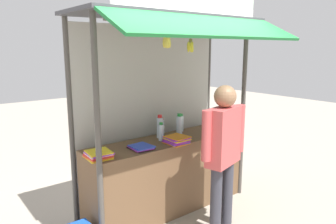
{
  "coord_description": "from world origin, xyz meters",
  "views": [
    {
      "loc": [
        -2.38,
        -3.03,
        2.05
      ],
      "look_at": [
        0.0,
        0.0,
        1.27
      ],
      "focal_mm": 34.22,
      "sensor_mm": 36.0,
      "label": 1
    }
  ],
  "objects": [
    {
      "name": "banana_bunch_inner_left",
      "position": [
        0.01,
        -0.39,
        2.07
      ],
      "size": [
        0.1,
        0.09,
        0.29
      ],
      "color": "#332D23"
    },
    {
      "name": "water_bottle_right",
      "position": [
        0.24,
        0.06,
        1.06
      ],
      "size": [
        0.08,
        0.08,
        0.29
      ],
      "color": "silver",
      "rests_on": "stall_counter"
    },
    {
      "name": "water_bottle_mid_right",
      "position": [
        0.39,
        0.21,
        1.04
      ],
      "size": [
        0.07,
        0.07,
        0.24
      ],
      "color": "silver",
      "rests_on": "stall_counter"
    },
    {
      "name": "water_bottle_mid_left",
      "position": [
        0.06,
        0.2,
        1.04
      ],
      "size": [
        0.07,
        0.07,
        0.24
      ],
      "color": "silver",
      "rests_on": "stall_counter"
    },
    {
      "name": "stall_structure",
      "position": [
        0.0,
        0.09,
        1.65
      ],
      "size": [
        2.36,
        1.41,
        2.77
      ],
      "color": "#4C4742",
      "rests_on": "ground"
    },
    {
      "name": "ground_plane",
      "position": [
        0.0,
        0.0,
        0.0
      ],
      "size": [
        20.0,
        20.0,
        0.0
      ],
      "primitive_type": "plane",
      "color": "#9E9384"
    },
    {
      "name": "stall_counter",
      "position": [
        0.0,
        0.0,
        0.46
      ],
      "size": [
        2.16,
        0.57,
        0.92
      ],
      "primitive_type": "cube",
      "color": "brown",
      "rests_on": "ground"
    },
    {
      "name": "magazine_stack_back_right",
      "position": [
        -1.0,
        -0.1,
        0.96
      ],
      "size": [
        0.26,
        0.26,
        0.07
      ],
      "color": "yellow",
      "rests_on": "stall_counter"
    },
    {
      "name": "magazine_stack_front_left",
      "position": [
        -0.02,
        -0.19,
        0.97
      ],
      "size": [
        0.27,
        0.3,
        0.09
      ],
      "color": "orange",
      "rests_on": "stall_counter"
    },
    {
      "name": "magazine_stack_left",
      "position": [
        -0.48,
        -0.11,
        0.94
      ],
      "size": [
        0.25,
        0.29,
        0.04
      ],
      "color": "black",
      "rests_on": "stall_counter"
    },
    {
      "name": "banana_bunch_leftmost",
      "position": [
        -0.32,
        -0.39,
        2.12
      ],
      "size": [
        0.1,
        0.1,
        0.24
      ],
      "color": "#332D23"
    },
    {
      "name": "vendor_person",
      "position": [
        0.16,
        -0.78,
        1.0
      ],
      "size": [
        0.63,
        0.32,
        1.67
      ],
      "rotation": [
        0.0,
        0.0,
        3.4
      ],
      "color": "#383842",
      "rests_on": "ground"
    },
    {
      "name": "water_bottle_rear_center",
      "position": [
        -0.1,
        0.01,
        1.03
      ],
      "size": [
        0.06,
        0.06,
        0.23
      ],
      "color": "silver",
      "rests_on": "stall_counter"
    },
    {
      "name": "magazine_stack_far_right",
      "position": [
        0.81,
        -0.04,
        0.95
      ],
      "size": [
        0.22,
        0.27,
        0.05
      ],
      "color": "yellow",
      "rests_on": "stall_counter"
    },
    {
      "name": "water_bottle_front_right",
      "position": [
        -0.03,
        0.13,
        1.06
      ],
      "size": [
        0.08,
        0.08,
        0.3
      ],
      "color": "silver",
      "rests_on": "stall_counter"
    }
  ]
}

